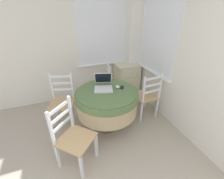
{
  "coord_description": "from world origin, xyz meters",
  "views": [
    {
      "loc": [
        0.09,
        0.11,
        1.92
      ],
      "look_at": [
        0.89,
        2.27,
        0.67
      ],
      "focal_mm": 24.0,
      "sensor_mm": 36.0,
      "label": 1
    }
  ],
  "objects_px": {
    "computer_mouse": "(118,87)",
    "dining_chair_camera_near": "(73,137)",
    "dining_chair_left_flank": "(62,101)",
    "round_dining_table": "(107,100)",
    "corner_cabinet": "(127,79)",
    "laptop": "(103,85)",
    "dining_chair_near_back_window": "(103,85)",
    "dining_chair_near_right_window": "(146,96)",
    "cell_phone": "(122,87)"
  },
  "relations": [
    {
      "from": "round_dining_table",
      "to": "corner_cabinet",
      "type": "xyz_separation_m",
      "value": [
        0.86,
        1.02,
        -0.18
      ]
    },
    {
      "from": "computer_mouse",
      "to": "dining_chair_near_right_window",
      "type": "distance_m",
      "value": 0.68
    },
    {
      "from": "dining_chair_near_back_window",
      "to": "dining_chair_near_right_window",
      "type": "distance_m",
      "value": 0.97
    },
    {
      "from": "laptop",
      "to": "cell_phone",
      "type": "xyz_separation_m",
      "value": [
        0.29,
        -0.11,
        -0.05
      ]
    },
    {
      "from": "laptop",
      "to": "dining_chair_left_flank",
      "type": "bearing_deg",
      "value": 157.34
    },
    {
      "from": "cell_phone",
      "to": "laptop",
      "type": "bearing_deg",
      "value": 160.14
    },
    {
      "from": "dining_chair_near_right_window",
      "to": "dining_chair_left_flank",
      "type": "relative_size",
      "value": 1.0
    },
    {
      "from": "cell_phone",
      "to": "dining_chair_near_right_window",
      "type": "bearing_deg",
      "value": 3.13
    },
    {
      "from": "computer_mouse",
      "to": "dining_chair_near_back_window",
      "type": "relative_size",
      "value": 0.1
    },
    {
      "from": "dining_chair_near_back_window",
      "to": "dining_chair_near_right_window",
      "type": "height_order",
      "value": "same"
    },
    {
      "from": "laptop",
      "to": "corner_cabinet",
      "type": "height_order",
      "value": "laptop"
    },
    {
      "from": "dining_chair_left_flank",
      "to": "corner_cabinet",
      "type": "distance_m",
      "value": 1.67
    },
    {
      "from": "dining_chair_near_back_window",
      "to": "dining_chair_left_flank",
      "type": "bearing_deg",
      "value": -157.14
    },
    {
      "from": "dining_chair_camera_near",
      "to": "dining_chair_left_flank",
      "type": "bearing_deg",
      "value": 94.02
    },
    {
      "from": "laptop",
      "to": "dining_chair_left_flank",
      "type": "distance_m",
      "value": 0.83
    },
    {
      "from": "dining_chair_near_back_window",
      "to": "computer_mouse",
      "type": "bearing_deg",
      "value": -87.01
    },
    {
      "from": "corner_cabinet",
      "to": "dining_chair_left_flank",
      "type": "bearing_deg",
      "value": -159.17
    },
    {
      "from": "computer_mouse",
      "to": "dining_chair_left_flank",
      "type": "height_order",
      "value": "dining_chair_left_flank"
    },
    {
      "from": "cell_phone",
      "to": "dining_chair_camera_near",
      "type": "distance_m",
      "value": 1.11
    },
    {
      "from": "dining_chair_camera_near",
      "to": "dining_chair_left_flank",
      "type": "distance_m",
      "value": 0.93
    },
    {
      "from": "round_dining_table",
      "to": "dining_chair_camera_near",
      "type": "bearing_deg",
      "value": -141.46
    },
    {
      "from": "dining_chair_near_back_window",
      "to": "dining_chair_camera_near",
      "type": "distance_m",
      "value": 1.53
    },
    {
      "from": "laptop",
      "to": "corner_cabinet",
      "type": "bearing_deg",
      "value": 45.46
    },
    {
      "from": "round_dining_table",
      "to": "dining_chair_left_flank",
      "type": "bearing_deg",
      "value": 148.92
    },
    {
      "from": "laptop",
      "to": "dining_chair_left_flank",
      "type": "relative_size",
      "value": 0.46
    },
    {
      "from": "dining_chair_near_right_window",
      "to": "dining_chair_near_back_window",
      "type": "bearing_deg",
      "value": 131.03
    },
    {
      "from": "dining_chair_near_right_window",
      "to": "laptop",
      "type": "bearing_deg",
      "value": 174.58
    },
    {
      "from": "dining_chair_left_flank",
      "to": "corner_cabinet",
      "type": "bearing_deg",
      "value": 20.83
    },
    {
      "from": "dining_chair_camera_near",
      "to": "corner_cabinet",
      "type": "xyz_separation_m",
      "value": [
        1.5,
        1.53,
        -0.06
      ]
    },
    {
      "from": "dining_chair_near_back_window",
      "to": "dining_chair_camera_near",
      "type": "xyz_separation_m",
      "value": [
        -0.81,
        -1.3,
        0.0
      ]
    },
    {
      "from": "computer_mouse",
      "to": "corner_cabinet",
      "type": "height_order",
      "value": "computer_mouse"
    },
    {
      "from": "dining_chair_near_right_window",
      "to": "dining_chair_left_flank",
      "type": "bearing_deg",
      "value": 166.35
    },
    {
      "from": "cell_phone",
      "to": "dining_chair_near_back_window",
      "type": "relative_size",
      "value": 0.14
    },
    {
      "from": "laptop",
      "to": "cell_phone",
      "type": "relative_size",
      "value": 3.27
    },
    {
      "from": "computer_mouse",
      "to": "dining_chair_left_flank",
      "type": "relative_size",
      "value": 0.1
    },
    {
      "from": "computer_mouse",
      "to": "dining_chair_camera_near",
      "type": "xyz_separation_m",
      "value": [
        -0.85,
        -0.55,
        -0.32
      ]
    },
    {
      "from": "laptop",
      "to": "computer_mouse",
      "type": "xyz_separation_m",
      "value": [
        0.22,
        -0.09,
        -0.03
      ]
    },
    {
      "from": "laptop",
      "to": "computer_mouse",
      "type": "relative_size",
      "value": 4.57
    },
    {
      "from": "cell_phone",
      "to": "dining_chair_near_back_window",
      "type": "xyz_separation_m",
      "value": [
        -0.12,
        0.76,
        -0.3
      ]
    },
    {
      "from": "laptop",
      "to": "dining_chair_near_back_window",
      "type": "height_order",
      "value": "laptop"
    },
    {
      "from": "cell_phone",
      "to": "dining_chair_near_right_window",
      "type": "relative_size",
      "value": 0.14
    },
    {
      "from": "laptop",
      "to": "dining_chair_near_right_window",
      "type": "xyz_separation_m",
      "value": [
        0.82,
        -0.08,
        -0.35
      ]
    },
    {
      "from": "dining_chair_left_flank",
      "to": "computer_mouse",
      "type": "bearing_deg",
      "value": -22.75
    },
    {
      "from": "cell_phone",
      "to": "dining_chair_camera_near",
      "type": "height_order",
      "value": "dining_chair_camera_near"
    },
    {
      "from": "dining_chair_near_back_window",
      "to": "corner_cabinet",
      "type": "relative_size",
      "value": 1.21
    },
    {
      "from": "dining_chair_near_back_window",
      "to": "dining_chair_camera_near",
      "type": "bearing_deg",
      "value": -121.83
    },
    {
      "from": "laptop",
      "to": "dining_chair_near_back_window",
      "type": "xyz_separation_m",
      "value": [
        0.18,
        0.66,
        -0.35
      ]
    },
    {
      "from": "round_dining_table",
      "to": "laptop",
      "type": "distance_m",
      "value": 0.26
    },
    {
      "from": "round_dining_table",
      "to": "dining_chair_near_back_window",
      "type": "xyz_separation_m",
      "value": [
        0.17,
        0.79,
        -0.12
      ]
    },
    {
      "from": "laptop",
      "to": "dining_chair_near_back_window",
      "type": "relative_size",
      "value": 0.46
    }
  ]
}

